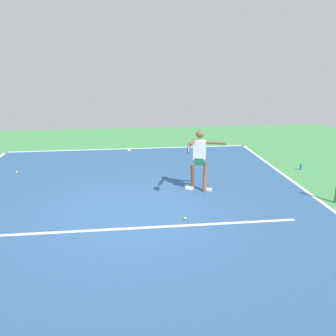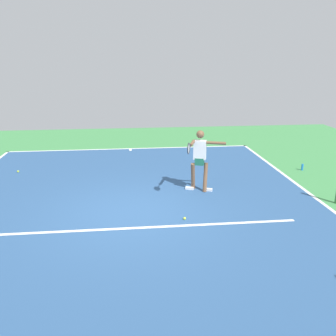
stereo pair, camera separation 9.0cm
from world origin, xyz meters
name	(u,v)px [view 1 (the left image)]	position (x,y,z in m)	size (l,w,h in m)	color
ground_plane	(132,212)	(0.00, 0.00, 0.00)	(22.21, 22.21, 0.00)	#428E4C
court_surface	(132,212)	(0.00, 0.00, 0.00)	(10.00, 13.01, 0.00)	#2D5484
court_line_baseline_near	(129,149)	(0.00, -6.46, 0.00)	(10.00, 0.10, 0.01)	white
court_line_sideline_left	(323,203)	(-4.95, 0.00, 0.00)	(0.10, 13.01, 0.01)	white
court_line_service	(133,228)	(0.00, 0.86, 0.00)	(7.50, 0.10, 0.01)	white
court_line_centre_mark	(129,150)	(0.00, -6.26, 0.00)	(0.10, 0.30, 0.01)	white
tennis_player	(199,157)	(-1.91, -1.30, 1.00)	(1.19, 1.14, 1.75)	brown
tennis_ball_near_service_line	(17,172)	(3.73, -3.61, 0.03)	(0.07, 0.07, 0.07)	#CCE033
tennis_ball_far_corner	(185,218)	(-1.22, 0.55, 0.03)	(0.07, 0.07, 0.07)	#C6E53D
water_bottle	(301,167)	(-5.76, -2.82, 0.11)	(0.07, 0.07, 0.22)	blue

